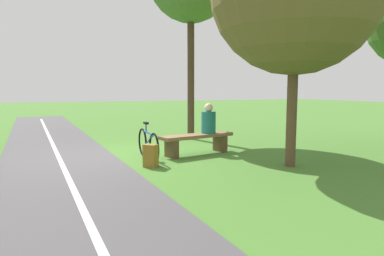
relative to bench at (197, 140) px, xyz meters
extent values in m
plane|color=#477A2D|center=(1.86, -0.64, -0.35)|extent=(80.00, 80.00, 0.00)
cube|color=#4C494C|center=(2.96, 3.36, -0.35)|extent=(4.44, 36.08, 0.02)
cube|color=silver|center=(2.96, 3.36, -0.34)|extent=(1.85, 31.96, 0.00)
cube|color=brown|center=(0.00, 0.00, 0.11)|extent=(2.02, 0.85, 0.08)
cube|color=brown|center=(-0.72, -0.15, -0.14)|extent=(0.24, 0.44, 0.42)
cube|color=brown|center=(0.72, 0.15, -0.14)|extent=(0.24, 0.44, 0.42)
cylinder|color=#1E6B66|center=(-0.35, -0.07, 0.42)|extent=(0.43, 0.43, 0.55)
sphere|color=beige|center=(-0.35, -0.07, 0.80)|extent=(0.22, 0.22, 0.22)
torus|color=black|center=(1.28, 0.59, -0.02)|extent=(0.05, 0.67, 0.67)
torus|color=black|center=(1.29, -0.37, -0.02)|extent=(0.05, 0.67, 0.67)
cylinder|color=#1E51A3|center=(1.28, 0.11, 0.26)|extent=(0.04, 0.82, 0.04)
cylinder|color=#1E51A3|center=(1.28, 0.25, 0.12)|extent=(0.04, 0.59, 0.31)
cylinder|color=#1E51A3|center=(1.28, -0.04, 0.36)|extent=(0.03, 0.03, 0.20)
cube|color=black|center=(1.28, -0.04, 0.47)|extent=(0.08, 0.20, 0.05)
cube|color=olive|center=(1.45, 0.91, -0.12)|extent=(0.33, 0.33, 0.47)
cube|color=#A57A2A|center=(1.36, 0.83, -0.19)|extent=(0.16, 0.16, 0.21)
cylinder|color=brown|center=(-1.28, 1.97, 1.02)|extent=(0.21, 0.21, 2.74)
cylinder|color=#473323|center=(-0.88, -2.52, 1.83)|extent=(0.22, 0.22, 4.37)
camera|label=1|loc=(3.31, 7.61, 1.23)|focal=31.68mm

